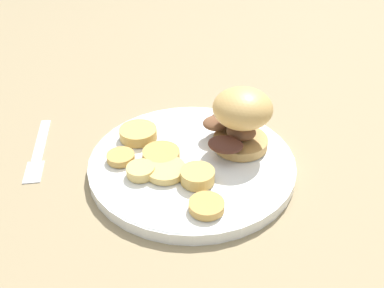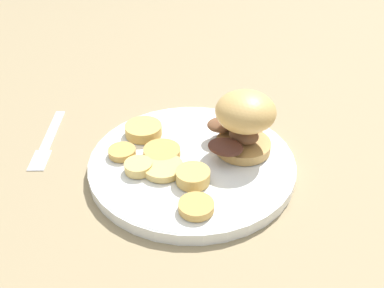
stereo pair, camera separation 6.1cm
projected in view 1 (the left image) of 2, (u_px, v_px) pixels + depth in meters
ground_plane at (192, 169)px, 0.64m from camera, size 4.00×4.00×0.00m
dinner_plate at (192, 163)px, 0.63m from camera, size 0.29×0.29×0.02m
sandwich at (240, 118)px, 0.63m from camera, size 0.11×0.12×0.09m
potato_round_0 at (139, 133)px, 0.67m from camera, size 0.06×0.06×0.02m
potato_round_1 at (141, 171)px, 0.60m from camera, size 0.04×0.04×0.01m
potato_round_2 at (161, 154)px, 0.63m from camera, size 0.05×0.05×0.01m
potato_round_3 at (166, 170)px, 0.60m from camera, size 0.06×0.06×0.01m
potato_round_4 at (207, 206)px, 0.54m from camera, size 0.04×0.04×0.01m
potato_round_5 at (198, 176)px, 0.58m from camera, size 0.05×0.05×0.02m
potato_round_6 at (121, 157)px, 0.62m from camera, size 0.04×0.04×0.01m
fork at (39, 150)px, 0.67m from camera, size 0.12×0.13×0.00m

